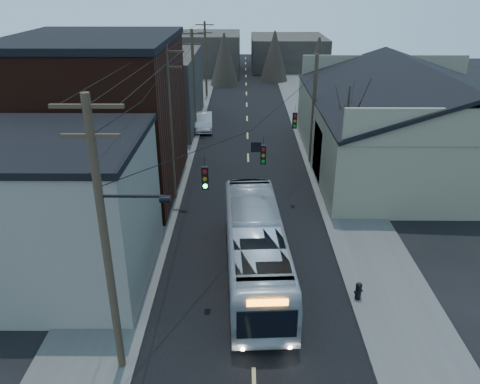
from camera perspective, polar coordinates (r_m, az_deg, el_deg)
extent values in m
cube|color=black|center=(42.59, 0.94, 6.06)|extent=(9.00, 110.00, 0.02)
cube|color=#474744|center=(43.01, -7.80, 6.09)|extent=(4.00, 110.00, 0.12)
cube|color=#474744|center=(43.14, 9.66, 6.02)|extent=(4.00, 110.00, 0.12)
cube|color=slate|center=(23.44, -21.13, -2.45)|extent=(8.00, 8.00, 7.00)
cube|color=black|center=(32.99, -16.69, 8.59)|extent=(10.00, 12.00, 10.00)
cube|color=#2E2924|center=(48.33, -10.69, 12.17)|extent=(9.00, 14.00, 7.00)
cube|color=#7F735C|center=(39.43, 20.43, 6.78)|extent=(16.00, 20.00, 5.00)
cube|color=black|center=(37.34, 15.38, 12.57)|extent=(8.16, 20.60, 2.86)
cube|color=black|center=(40.11, 26.72, 11.66)|extent=(8.16, 20.60, 2.86)
cube|color=#2E2924|center=(76.34, -3.97, 16.54)|extent=(10.00, 12.00, 6.00)
cube|color=#2E2924|center=(81.49, 5.85, 16.63)|extent=(12.00, 14.00, 5.00)
cone|color=black|center=(32.71, 12.67, 6.33)|extent=(0.40, 0.40, 7.20)
cylinder|color=#382B1E|center=(16.38, -15.99, -6.68)|extent=(0.28, 0.28, 10.50)
cube|color=#382B1E|center=(14.56, -18.20, 9.92)|extent=(2.20, 0.12, 0.12)
cylinder|color=#382B1E|center=(29.99, -8.48, 7.82)|extent=(0.28, 0.28, 10.00)
cube|color=#382B1E|center=(29.03, -9.06, 16.55)|extent=(2.20, 0.12, 0.12)
cylinder|color=#382B1E|center=(44.51, -5.67, 13.07)|extent=(0.28, 0.28, 9.50)
cube|color=#382B1E|center=(43.87, -5.91, 18.65)|extent=(2.20, 0.12, 0.12)
cylinder|color=#382B1E|center=(59.27, -4.20, 15.72)|extent=(0.28, 0.28, 9.00)
cube|color=#382B1E|center=(58.79, -4.33, 19.67)|extent=(2.20, 0.12, 0.12)
cylinder|color=#382B1E|center=(36.99, 8.94, 9.76)|extent=(0.28, 0.28, 8.50)
cube|color=black|center=(19.49, -4.27, 1.73)|extent=(0.28, 0.20, 1.00)
cube|color=black|center=(23.86, 2.84, 4.57)|extent=(0.28, 0.20, 1.00)
cube|color=black|center=(29.70, 6.69, 8.66)|extent=(0.28, 0.20, 1.00)
imported|color=#B6BCC3|center=(22.89, 1.89, -6.79)|extent=(3.28, 11.54, 3.18)
imported|color=#9FA1A6|center=(46.44, -4.46, 8.56)|extent=(2.00, 4.89, 1.58)
cylinder|color=black|center=(22.46, 14.21, -11.78)|extent=(0.27, 0.27, 0.68)
sphere|color=black|center=(22.24, 14.31, -10.99)|extent=(0.30, 0.30, 0.30)
cylinder|color=black|center=(22.42, 14.23, -11.66)|extent=(0.42, 0.29, 0.14)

